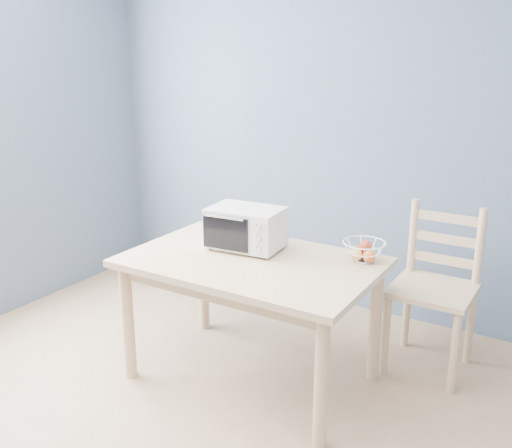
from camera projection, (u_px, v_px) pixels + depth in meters
The scene contains 5 objects.
room at pixel (115, 202), 2.25m from camera, with size 4.01×4.51×2.61m.
dining_table at pixel (251, 276), 3.23m from camera, with size 1.40×0.90×0.75m.
toaster_oven at pixel (243, 227), 3.35m from camera, with size 0.45×0.35×0.25m.
fruit_basket at pixel (364, 251), 3.16m from camera, with size 0.29×0.29×0.12m.
dining_chair at pixel (434, 291), 3.42m from camera, with size 0.47×0.47×1.00m.
Camera 1 is at (1.61, -1.57, 1.86)m, focal length 40.00 mm.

